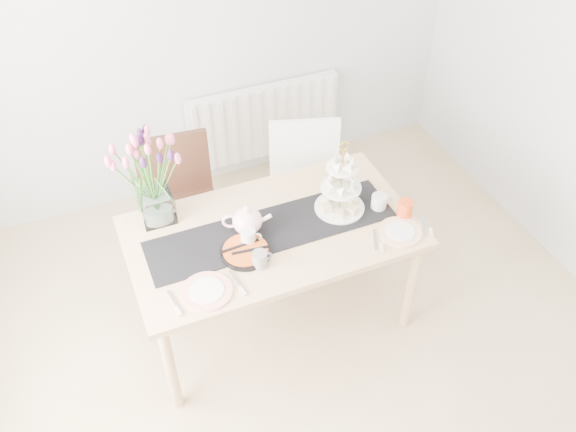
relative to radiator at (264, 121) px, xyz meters
name	(u,v)px	position (x,y,z in m)	size (l,w,h in m)	color
room_shell	(336,249)	(-0.50, -2.19, 0.85)	(4.50, 4.50, 4.50)	tan
radiator	(264,121)	(0.00, 0.00, 0.00)	(1.20, 0.08, 0.60)	white
dining_table	(272,240)	(-0.50, -1.45, 0.22)	(1.60, 0.90, 0.75)	tan
chair_brown	(180,197)	(-0.86, -0.74, 0.10)	(0.51, 0.51, 0.94)	#331A12
chair_white	(306,180)	(-0.04, -0.89, 0.10)	(0.58, 0.58, 0.93)	white
table_runner	(272,229)	(-0.50, -1.45, 0.30)	(1.40, 0.35, 0.01)	black
tulip_vase	(149,167)	(-1.06, -1.11, 0.67)	(0.67, 0.67, 0.57)	silver
cake_stand	(340,193)	(-0.08, -1.44, 0.42)	(0.29, 0.29, 0.42)	gold
teapot	(247,221)	(-0.63, -1.41, 0.38)	(0.26, 0.21, 0.17)	white
cream_jug	(379,202)	(0.14, -1.51, 0.34)	(0.09, 0.09, 0.09)	silver
tart_tin	(246,251)	(-0.70, -1.56, 0.32)	(0.27, 0.27, 0.03)	black
mug_grey	(260,260)	(-0.66, -1.67, 0.35)	(0.08, 0.08, 0.09)	gray
mug_white	(248,237)	(-0.66, -1.50, 0.35)	(0.08, 0.08, 0.10)	silver
mug_orange	(405,209)	(0.24, -1.63, 0.35)	(0.09, 0.09, 0.10)	#DE4518
plate_left	(207,291)	(-0.97, -1.74, 0.31)	(0.26, 0.26, 0.01)	white
plate_right	(400,232)	(0.15, -1.74, 0.31)	(0.24, 0.24, 0.01)	white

